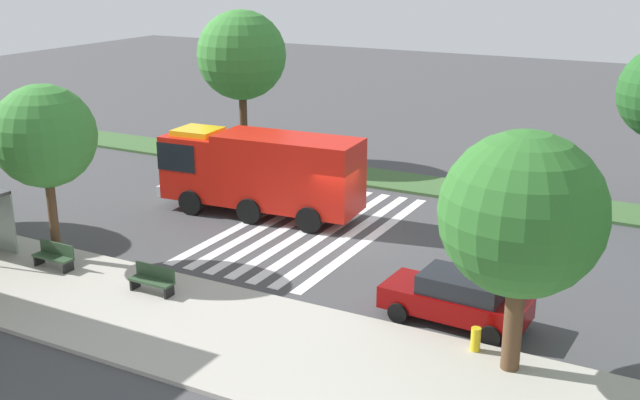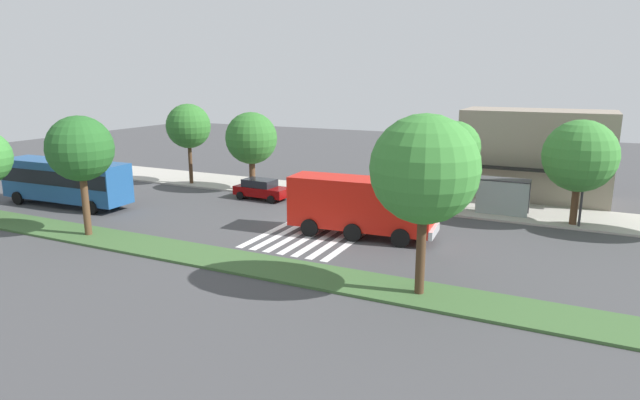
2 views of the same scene
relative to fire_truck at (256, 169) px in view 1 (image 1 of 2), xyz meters
The scene contains 12 objects.
ground_plane 5.11m from the fire_truck, behind, with size 120.00×120.00×0.00m, color #424244.
sidewalk 11.25m from the fire_truck, 114.85° to the left, with size 60.00×5.86×0.14m, color #ADA89E.
median_strip 8.97m from the fire_truck, 122.11° to the right, with size 60.00×3.00×0.14m, color #3D6033.
crosswalk 3.65m from the fire_truck, 168.55° to the left, with size 5.85×11.73×0.01m.
fire_truck is the anchor object (origin of this frame).
parked_car_mid 12.62m from the fire_truck, 151.88° to the left, with size 4.55×2.22×1.61m.
bench_near_shelter 9.38m from the fire_truck, 71.83° to the left, with size 1.60×0.50×0.90m.
bench_west_of_shelter 9.06m from the fire_truck, 100.25° to the left, with size 1.60×0.50×0.90m.
sidewalk_tree_west 15.81m from the fire_truck, 148.67° to the left, with size 4.32×4.32×6.57m.
sidewalk_tree_center 9.24m from the fire_truck, 66.68° to the left, with size 3.66×3.66×6.44m.
median_tree_center 9.97m from the fire_truck, 53.26° to the right, with size 4.73×4.73×8.00m.
fire_hydrant 14.48m from the fire_truck, 148.05° to the left, with size 0.28×0.28×0.70m, color gold.
Camera 1 is at (-12.94, 26.33, 10.84)m, focal length 43.43 mm.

